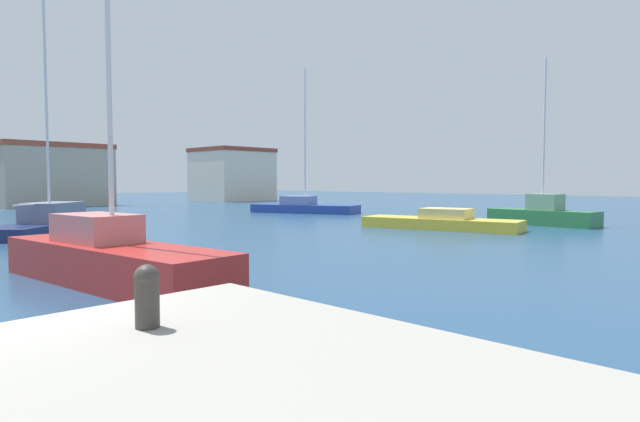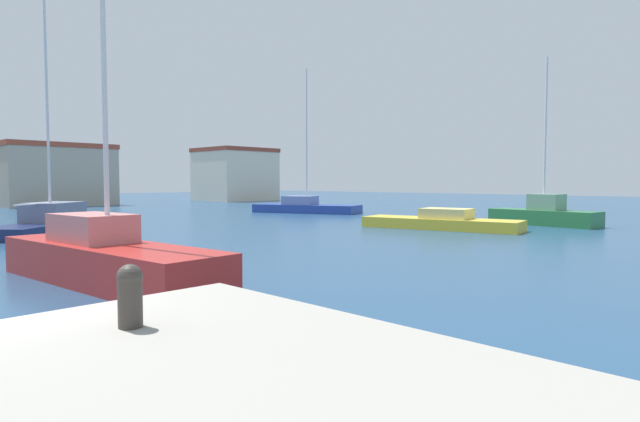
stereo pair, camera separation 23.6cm
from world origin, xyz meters
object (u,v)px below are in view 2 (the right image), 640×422
at_px(sailboat_blue_distant_north, 305,206).
at_px(sailboat_navy_behind_lamppost, 52,221).
at_px(mooring_bollard, 130,293).
at_px(motorboat_yellow_distant_east, 441,222).
at_px(sailboat_red_near_pier, 106,256).
at_px(sailboat_green_center_channel, 544,214).

bearing_deg(sailboat_blue_distant_north, sailboat_navy_behind_lamppost, -170.75).
distance_m(sailboat_navy_behind_lamppost, sailboat_blue_distant_north, 20.19).
height_order(mooring_bollard, motorboat_yellow_distant_east, mooring_bollard).
bearing_deg(mooring_bollard, sailboat_blue_distant_north, 42.88).
xyz_separation_m(mooring_bollard, sailboat_red_near_pier, (2.82, 7.13, -0.62)).
distance_m(mooring_bollard, sailboat_blue_distant_north, 35.70).
bearing_deg(motorboat_yellow_distant_east, sailboat_navy_behind_lamppost, 141.17).
relative_size(mooring_bollard, sailboat_navy_behind_lamppost, 0.05).
distance_m(motorboat_yellow_distant_east, sailboat_green_center_channel, 6.80).
xyz_separation_m(mooring_bollard, sailboat_green_center_channel, (27.34, 6.15, -0.64)).
distance_m(motorboat_yellow_distant_east, sailboat_blue_distant_north, 16.07).
bearing_deg(sailboat_blue_distant_north, sailboat_green_center_channel, -86.24).
relative_size(sailboat_red_near_pier, motorboat_yellow_distant_east, 1.43).
bearing_deg(sailboat_red_near_pier, mooring_bollard, -111.55).
distance_m(sailboat_navy_behind_lamppost, sailboat_green_center_channel, 25.84).
bearing_deg(sailboat_navy_behind_lamppost, mooring_bollard, -106.48).
xyz_separation_m(sailboat_red_near_pier, sailboat_navy_behind_lamppost, (3.41, 13.91, -0.05)).
height_order(sailboat_red_near_pier, sailboat_blue_distant_north, sailboat_red_near_pier).
relative_size(mooring_bollard, sailboat_green_center_channel, 0.07).
bearing_deg(sailboat_red_near_pier, sailboat_navy_behind_lamppost, 76.23).
xyz_separation_m(motorboat_yellow_distant_east, sailboat_green_center_channel, (6.17, -2.86, 0.26)).
bearing_deg(mooring_bollard, sailboat_red_near_pier, 68.45).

